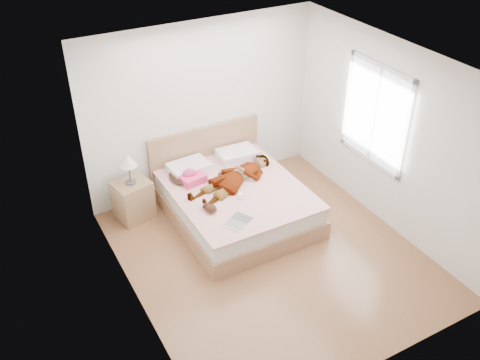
{
  "coord_description": "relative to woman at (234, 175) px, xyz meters",
  "views": [
    {
      "loc": [
        -2.95,
        -4.49,
        4.69
      ],
      "look_at": [
        0.0,
        0.85,
        0.7
      ],
      "focal_mm": 40.0,
      "sensor_mm": 36.0,
      "label": 1
    }
  ],
  "objects": [
    {
      "name": "ground",
      "position": [
        -0.05,
        -1.11,
        -0.61
      ],
      "size": [
        4.0,
        4.0,
        0.0
      ],
      "primitive_type": "plane",
      "color": "#532D1A",
      "rests_on": "ground"
    },
    {
      "name": "woman",
      "position": [
        0.0,
        0.0,
        0.0
      ],
      "size": [
        1.62,
        1.06,
        0.21
      ],
      "primitive_type": "imported",
      "rotation": [
        0.0,
        0.0,
        -1.21
      ],
      "color": "white",
      "rests_on": "bed"
    },
    {
      "name": "hair",
      "position": [
        -0.57,
        0.45,
        -0.06
      ],
      "size": [
        0.53,
        0.62,
        0.08
      ],
      "primitive_type": "ellipsoid",
      "rotation": [
        0.0,
        0.0,
        -0.17
      ],
      "color": "black",
      "rests_on": "bed"
    },
    {
      "name": "phone",
      "position": [
        -0.5,
        0.4,
        0.08
      ],
      "size": [
        0.07,
        0.1,
        0.05
      ],
      "primitive_type": "cube",
      "rotation": [
        0.44,
        0.0,
        0.36
      ],
      "color": "silver",
      "rests_on": "bed"
    },
    {
      "name": "room_shell",
      "position": [
        1.73,
        -0.81,
        0.89
      ],
      "size": [
        4.0,
        4.0,
        4.0
      ],
      "color": "white",
      "rests_on": "ground"
    },
    {
      "name": "bed",
      "position": [
        -0.05,
        -0.07,
        -0.34
      ],
      "size": [
        1.8,
        2.08,
        1.0
      ],
      "color": "brown",
      "rests_on": "ground"
    },
    {
      "name": "towel",
      "position": [
        -0.53,
        0.29,
        -0.03
      ],
      "size": [
        0.39,
        0.33,
        0.18
      ],
      "color": "#FF456F",
      "rests_on": "bed"
    },
    {
      "name": "magazine",
      "position": [
        -0.39,
        -0.85,
        -0.1
      ],
      "size": [
        0.45,
        0.4,
        0.02
      ],
      "color": "white",
      "rests_on": "bed"
    },
    {
      "name": "coffee_mug",
      "position": [
        -0.12,
        -0.42,
        -0.06
      ],
      "size": [
        0.11,
        0.08,
        0.08
      ],
      "color": "white",
      "rests_on": "bed"
    },
    {
      "name": "plush_toy",
      "position": [
        -0.62,
        -0.48,
        -0.04
      ],
      "size": [
        0.18,
        0.23,
        0.11
      ],
      "color": "black",
      "rests_on": "bed"
    },
    {
      "name": "nightstand",
      "position": [
        -1.33,
        0.57,
        -0.27
      ],
      "size": [
        0.56,
        0.52,
        1.04
      ],
      "color": "brown",
      "rests_on": "ground"
    }
  ]
}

